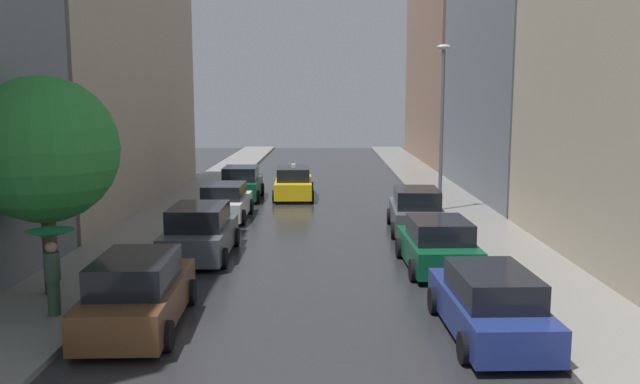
# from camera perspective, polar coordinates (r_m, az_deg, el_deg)

# --- Properties ---
(ground_plane) EXTENTS (28.00, 72.00, 0.04)m
(ground_plane) POSITION_cam_1_polar(r_m,az_deg,el_deg) (31.94, -0.17, -1.11)
(ground_plane) COLOR #29292C
(sidewalk_left) EXTENTS (3.00, 72.00, 0.15)m
(sidewalk_left) POSITION_cam_1_polar(r_m,az_deg,el_deg) (32.66, -11.65, -0.91)
(sidewalk_left) COLOR gray
(sidewalk_left) RESTS_ON ground
(sidewalk_right) EXTENTS (3.00, 72.00, 0.15)m
(sidewalk_right) POSITION_cam_1_polar(r_m,az_deg,el_deg) (32.49, 11.37, -0.95)
(sidewalk_right) COLOR gray
(sidewalk_right) RESTS_ON ground
(building_left_mid) EXTENTS (6.00, 19.74, 13.69)m
(building_left_mid) POSITION_cam_1_polar(r_m,az_deg,el_deg) (33.68, -19.57, 10.62)
(building_left_mid) COLOR #B2A38C
(building_left_mid) RESTS_ON ground
(building_right_mid) EXTENTS (6.00, 15.64, 12.95)m
(building_right_mid) POSITION_cam_1_polar(r_m,az_deg,el_deg) (36.51, 17.71, 9.90)
(building_right_mid) COLOR slate
(building_right_mid) RESTS_ON ground
(building_right_far) EXTENTS (6.00, 19.67, 16.30)m
(building_right_far) POSITION_cam_1_polar(r_m,az_deg,el_deg) (54.77, 11.97, 11.19)
(building_right_far) COLOR #8C6B56
(building_right_far) RESTS_ON ground
(parked_car_left_nearest) EXTENTS (2.22, 4.71, 1.68)m
(parked_car_left_nearest) POSITION_cam_1_polar(r_m,az_deg,el_deg) (15.49, -15.63, -8.53)
(parked_car_left_nearest) COLOR brown
(parked_car_left_nearest) RESTS_ON ground
(parked_car_left_second) EXTENTS (2.19, 4.61, 1.73)m
(parked_car_left_second) POSITION_cam_1_polar(r_m,az_deg,el_deg) (21.67, -10.45, -3.52)
(parked_car_left_second) COLOR #474C51
(parked_car_left_second) RESTS_ON ground
(parked_car_left_third) EXTENTS (2.08, 4.22, 1.54)m
(parked_car_left_third) POSITION_cam_1_polar(r_m,az_deg,el_deg) (28.27, -8.31, -0.89)
(parked_car_left_third) COLOR silver
(parked_car_left_third) RESTS_ON ground
(parked_car_left_fourth) EXTENTS (2.15, 4.09, 1.70)m
(parked_car_left_fourth) POSITION_cam_1_polar(r_m,az_deg,el_deg) (33.65, -6.90, 0.70)
(parked_car_left_fourth) COLOR #0C4C2D
(parked_car_left_fourth) RESTS_ON ground
(parked_car_right_nearest) EXTENTS (2.13, 4.64, 1.53)m
(parked_car_right_nearest) POSITION_cam_1_polar(r_m,az_deg,el_deg) (14.84, 14.61, -9.49)
(parked_car_right_nearest) COLOR navy
(parked_car_right_nearest) RESTS_ON ground
(parked_car_right_second) EXTENTS (2.24, 4.22, 1.57)m
(parked_car_right_second) POSITION_cam_1_polar(r_m,az_deg,el_deg) (20.16, 10.28, -4.60)
(parked_car_right_second) COLOR #0C4C2D
(parked_car_right_second) RESTS_ON ground
(parked_car_right_third) EXTENTS (2.22, 4.50, 1.71)m
(parked_car_right_third) POSITION_cam_1_polar(r_m,az_deg,el_deg) (25.61, 8.40, -1.69)
(parked_car_right_third) COLOR #474C51
(parked_car_right_third) RESTS_ON ground
(taxi_midroad) EXTENTS (2.19, 4.61, 1.81)m
(taxi_midroad) POSITION_cam_1_polar(r_m,az_deg,el_deg) (33.81, -2.32, 0.75)
(taxi_midroad) COLOR yellow
(taxi_midroad) RESTS_ON ground
(pedestrian_foreground) EXTENTS (1.08, 1.08, 2.02)m
(pedestrian_foreground) POSITION_cam_1_polar(r_m,az_deg,el_deg) (16.29, -22.46, -4.89)
(pedestrian_foreground) COLOR #38513D
(pedestrian_foreground) RESTS_ON sidewalk_left
(street_tree_left) EXTENTS (3.71, 3.71, 5.60)m
(street_tree_left) POSITION_cam_1_polar(r_m,az_deg,el_deg) (17.80, -22.99, 3.41)
(street_tree_left) COLOR #513823
(street_tree_left) RESTS_ON sidewalk_left
(lamp_post_right) EXTENTS (0.60, 0.28, 7.35)m
(lamp_post_right) POSITION_cam_1_polar(r_m,az_deg,el_deg) (29.65, 10.62, 6.53)
(lamp_post_right) COLOR #595B60
(lamp_post_right) RESTS_ON sidewalk_right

